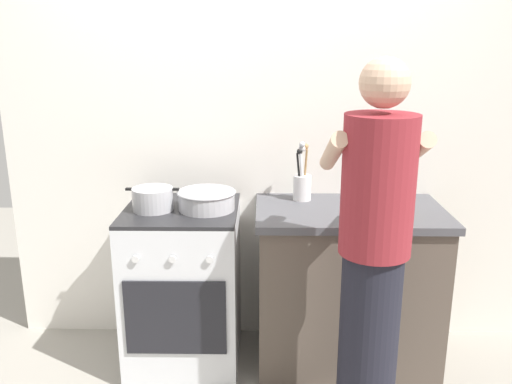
% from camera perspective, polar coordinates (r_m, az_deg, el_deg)
% --- Properties ---
extents(ground, '(6.00, 6.00, 0.00)m').
position_cam_1_polar(ground, '(3.08, -1.02, -18.82)').
color(ground, gray).
extents(back_wall, '(3.20, 0.10, 2.50)m').
position_cam_1_polar(back_wall, '(3.08, 2.91, 6.39)').
color(back_wall, silver).
rests_on(back_wall, ground).
extents(countertop, '(1.00, 0.60, 0.90)m').
position_cam_1_polar(countertop, '(3.02, 9.68, -9.94)').
color(countertop, brown).
rests_on(countertop, ground).
extents(stove_range, '(0.60, 0.62, 0.90)m').
position_cam_1_polar(stove_range, '(3.02, -7.73, -9.94)').
color(stove_range, silver).
rests_on(stove_range, ground).
extents(pot, '(0.28, 0.21, 0.12)m').
position_cam_1_polar(pot, '(2.83, -10.99, -0.75)').
color(pot, '#B2B2B7').
rests_on(pot, stove_range).
extents(mixing_bowl, '(0.31, 0.31, 0.10)m').
position_cam_1_polar(mixing_bowl, '(2.80, -5.32, -0.79)').
color(mixing_bowl, '#B7B7BC').
rests_on(mixing_bowl, stove_range).
extents(utensil_crock, '(0.10, 0.10, 0.33)m').
position_cam_1_polar(utensil_crock, '(2.96, 4.97, 0.92)').
color(utensil_crock, silver).
rests_on(utensil_crock, countertop).
extents(spice_bottle, '(0.04, 0.04, 0.08)m').
position_cam_1_polar(spice_bottle, '(2.81, 11.16, -1.26)').
color(spice_bottle, silver).
rests_on(spice_bottle, countertop).
extents(oil_bottle, '(0.06, 0.06, 0.23)m').
position_cam_1_polar(oil_bottle, '(2.79, 14.97, -0.56)').
color(oil_bottle, gold).
rests_on(oil_bottle, countertop).
extents(person, '(0.41, 0.50, 1.70)m').
position_cam_1_polar(person, '(2.32, 12.44, -7.20)').
color(person, black).
rests_on(person, ground).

